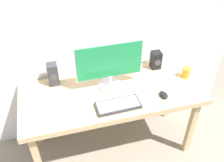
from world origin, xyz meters
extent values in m
plane|color=gray|center=(0.00, 0.00, 0.00)|extent=(6.00, 6.00, 0.00)
cube|color=tan|center=(0.00, 0.00, 0.75)|extent=(1.64, 0.68, 0.06)
cube|color=tan|center=(-0.74, -0.26, 0.36)|extent=(0.05, 0.05, 0.72)
cube|color=tan|center=(0.74, -0.26, 0.36)|extent=(0.05, 0.05, 0.72)
cube|color=tan|center=(-0.74, 0.26, 0.36)|extent=(0.05, 0.05, 0.72)
cube|color=tan|center=(0.74, 0.26, 0.36)|extent=(0.05, 0.05, 0.72)
cylinder|color=silver|center=(0.00, 0.07, 0.79)|extent=(0.21, 0.21, 0.02)
cylinder|color=silver|center=(0.00, 0.07, 0.84)|extent=(0.04, 0.04, 0.10)
cube|color=silver|center=(0.00, 0.09, 1.06)|extent=(0.60, 0.02, 0.35)
cube|color=#1E8C4C|center=(0.00, 0.07, 1.06)|extent=(0.57, 0.01, 0.32)
cube|color=#333338|center=(0.00, -0.20, 0.79)|extent=(0.38, 0.17, 0.03)
cube|color=silver|center=(0.00, -0.20, 0.81)|extent=(0.35, 0.14, 0.00)
ellipsoid|color=black|center=(0.42, -0.18, 0.80)|extent=(0.08, 0.11, 0.04)
cube|color=black|center=(0.51, 0.24, 0.87)|extent=(0.09, 0.09, 0.18)
cylinder|color=#3F3F44|center=(0.51, 0.19, 0.87)|extent=(0.06, 0.00, 0.06)
cube|color=#333338|center=(-0.49, 0.25, 0.89)|extent=(0.09, 0.09, 0.22)
cylinder|color=#3F3F44|center=(-0.49, 0.20, 0.89)|extent=(0.06, 0.00, 0.06)
cylinder|color=orange|center=(0.73, 0.02, 0.83)|extent=(0.07, 0.07, 0.10)
camera|label=1|loc=(-0.46, -1.69, 2.33)|focal=41.68mm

